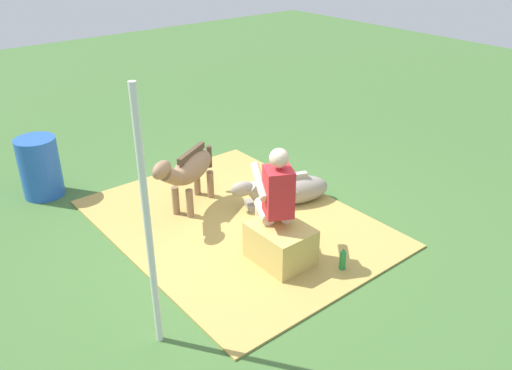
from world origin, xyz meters
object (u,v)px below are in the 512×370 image
object	(u,v)px
hay_bale	(280,244)
soda_bottle	(343,260)
tent_pole_left	(148,227)
person_seated	(275,197)
pony_lying	(289,190)
water_barrel	(40,167)
pony_standing	(189,170)

from	to	relation	value
hay_bale	soda_bottle	bearing A→B (deg)	-143.13
soda_bottle	tent_pole_left	xyz separation A→B (m)	(0.32, 2.02, 1.04)
person_seated	soda_bottle	world-z (taller)	person_seated
pony_lying	soda_bottle	bearing A→B (deg)	159.00
water_barrel	pony_standing	bearing A→B (deg)	-140.70
soda_bottle	pony_lying	bearing A→B (deg)	-21.00
person_seated	soda_bottle	size ratio (longest dim) A/B	4.69
person_seated	pony_lying	xyz separation A→B (m)	(0.76, -0.91, -0.53)
pony_standing	soda_bottle	distance (m)	2.23
water_barrel	hay_bale	bearing A→B (deg)	-155.71
person_seated	pony_lying	size ratio (longest dim) A/B	0.98
hay_bale	person_seated	size ratio (longest dim) A/B	0.50
pony_standing	tent_pole_left	size ratio (longest dim) A/B	0.52
water_barrel	tent_pole_left	xyz separation A→B (m)	(-3.40, 0.18, 0.77)
pony_lying	water_barrel	bearing A→B (deg)	46.53
hay_bale	soda_bottle	world-z (taller)	hay_bale
hay_bale	water_barrel	xyz separation A→B (m)	(3.18, 1.44, 0.19)
person_seated	water_barrel	size ratio (longest dim) A/B	1.63
person_seated	pony_lying	world-z (taller)	person_seated
pony_standing	pony_lying	world-z (taller)	pony_standing
pony_standing	tent_pole_left	world-z (taller)	tent_pole_left
pony_lying	tent_pole_left	world-z (taller)	tent_pole_left
pony_standing	pony_lying	size ratio (longest dim) A/B	0.91
hay_bale	pony_standing	world-z (taller)	pony_standing
hay_bale	pony_lying	world-z (taller)	hay_bale
person_seated	tent_pole_left	size ratio (longest dim) A/B	0.56
pony_standing	pony_lying	xyz separation A→B (m)	(-0.67, -1.09, -0.37)
hay_bale	water_barrel	size ratio (longest dim) A/B	0.81
person_seated	pony_lying	distance (m)	1.30
person_seated	water_barrel	world-z (taller)	person_seated
person_seated	water_barrel	bearing A→B (deg)	26.11
pony_standing	water_barrel	size ratio (longest dim) A/B	1.51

